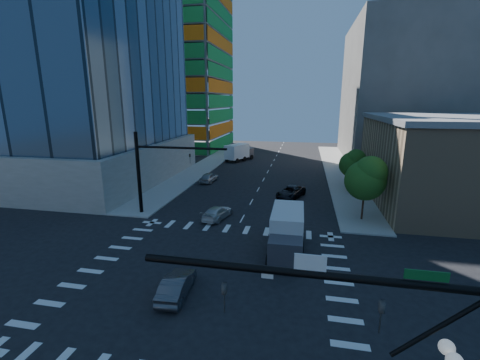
# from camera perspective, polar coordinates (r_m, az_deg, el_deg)

# --- Properties ---
(ground) EXTENTS (160.00, 160.00, 0.00)m
(ground) POSITION_cam_1_polar(r_m,az_deg,el_deg) (24.21, -5.26, -16.77)
(ground) COLOR black
(ground) RESTS_ON ground
(road_markings) EXTENTS (20.00, 20.00, 0.01)m
(road_markings) POSITION_cam_1_polar(r_m,az_deg,el_deg) (24.21, -5.26, -16.76)
(road_markings) COLOR silver
(road_markings) RESTS_ON ground
(sidewalk_ne) EXTENTS (5.00, 60.00, 0.15)m
(sidewalk_ne) POSITION_cam_1_polar(r_m,az_deg,el_deg) (61.47, 17.06, 1.78)
(sidewalk_ne) COLOR #9B9792
(sidewalk_ne) RESTS_ON ground
(sidewalk_nw) EXTENTS (5.00, 60.00, 0.15)m
(sidewalk_nw) POSITION_cam_1_polar(r_m,az_deg,el_deg) (63.93, -5.82, 2.77)
(sidewalk_nw) COLOR #9B9792
(sidewalk_nw) RESTS_ON ground
(construction_building) EXTENTS (25.16, 34.50, 70.60)m
(construction_building) POSITION_cam_1_polar(r_m,az_deg,el_deg) (89.31, -11.64, 21.53)
(construction_building) COLOR slate
(construction_building) RESTS_ON ground
(commercial_building) EXTENTS (20.50, 22.50, 10.60)m
(commercial_building) POSITION_cam_1_polar(r_m,az_deg,el_deg) (46.47, 35.15, 2.67)
(commercial_building) COLOR tan
(commercial_building) RESTS_ON ground
(bg_building_ne) EXTENTS (24.00, 30.00, 28.00)m
(bg_building_ne) POSITION_cam_1_polar(r_m,az_deg,el_deg) (77.76, 27.76, 13.58)
(bg_building_ne) COLOR #595550
(bg_building_ne) RESTS_ON ground
(signal_mast_nw) EXTENTS (10.20, 0.40, 9.00)m
(signal_mast_nw) POSITION_cam_1_polar(r_m,az_deg,el_deg) (35.98, -15.58, 2.43)
(signal_mast_nw) COLOR black
(signal_mast_nw) RESTS_ON sidewalk_nw
(tree_south) EXTENTS (4.16, 4.16, 6.82)m
(tree_south) POSITION_cam_1_polar(r_m,az_deg,el_deg) (35.26, 21.64, 0.39)
(tree_south) COLOR #382316
(tree_south) RESTS_ON sidewalk_ne
(tree_north) EXTENTS (3.54, 3.52, 5.78)m
(tree_north) POSITION_cam_1_polar(r_m,az_deg,el_deg) (47.05, 19.47, 2.89)
(tree_north) COLOR #382316
(tree_north) RESTS_ON sidewalk_ne
(car_nb_far) EXTENTS (4.17, 5.84, 1.48)m
(car_nb_far) POSITION_cam_1_polar(r_m,az_deg,el_deg) (42.47, 9.01, -2.11)
(car_nb_far) COLOR black
(car_nb_far) RESTS_ON ground
(car_sb_near) EXTENTS (2.86, 4.94, 1.35)m
(car_sb_near) POSITION_cam_1_polar(r_m,az_deg,el_deg) (34.68, -4.03, -5.78)
(car_sb_near) COLOR silver
(car_sb_near) RESTS_ON ground
(car_sb_mid) EXTENTS (2.20, 4.53, 1.49)m
(car_sb_mid) POSITION_cam_1_polar(r_m,az_deg,el_deg) (50.16, -5.54, 0.48)
(car_sb_mid) COLOR #A9ABB1
(car_sb_mid) RESTS_ON ground
(car_sb_cross) EXTENTS (1.79, 4.40, 1.42)m
(car_sb_cross) POSITION_cam_1_polar(r_m,az_deg,el_deg) (22.25, -11.17, -17.86)
(car_sb_cross) COLOR #454449
(car_sb_cross) RESTS_ON ground
(box_truck_near) EXTENTS (2.90, 6.64, 3.46)m
(box_truck_near) POSITION_cam_1_polar(r_m,az_deg,el_deg) (26.92, 8.29, -9.90)
(box_truck_near) COLOR black
(box_truck_near) RESTS_ON ground
(box_truck_far) EXTENTS (5.33, 7.27, 3.51)m
(box_truck_far) POSITION_cam_1_polar(r_m,az_deg,el_deg) (68.08, 0.00, 4.79)
(box_truck_far) COLOR black
(box_truck_far) RESTS_ON ground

